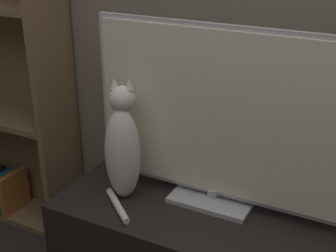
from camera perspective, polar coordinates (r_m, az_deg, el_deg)
The scene contains 2 objects.
tv at distance 1.80m, azimuth 5.89°, elevation 0.77°, with size 1.03×0.20×0.73m.
cat at distance 1.90m, azimuth -5.52°, elevation -2.65°, with size 0.21×0.27×0.51m.
Camera 1 is at (0.53, -0.55, 1.51)m, focal length 50.00 mm.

